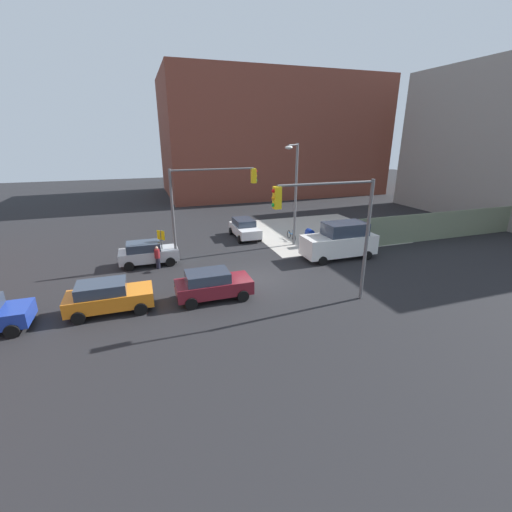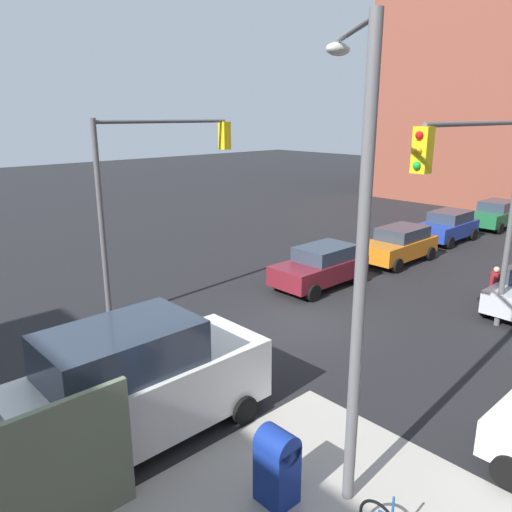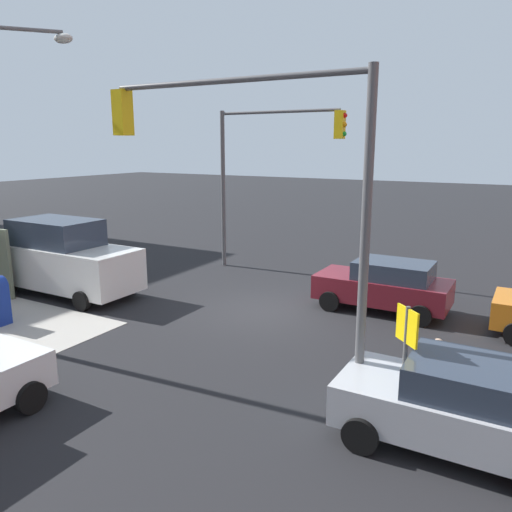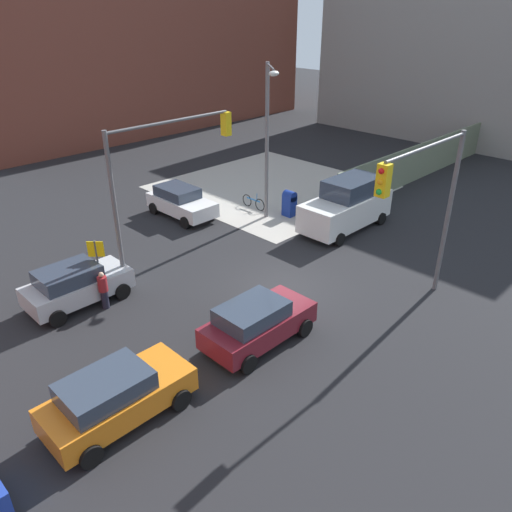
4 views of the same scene
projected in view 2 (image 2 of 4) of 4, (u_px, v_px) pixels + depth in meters
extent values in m
plane|color=black|center=(301.00, 322.00, 16.43)|extent=(120.00, 120.00, 0.00)
cylinder|color=#59595B|center=(510.00, 227.00, 15.34)|extent=(0.18, 0.18, 6.50)
cylinder|color=#59595B|center=(483.00, 123.00, 12.59)|extent=(5.77, 0.12, 0.12)
cube|color=yellow|center=(422.00, 150.00, 10.84)|extent=(0.32, 0.36, 1.00)
sphere|color=red|center=(419.00, 135.00, 10.64)|extent=(0.18, 0.18, 0.18)
sphere|color=orange|center=(418.00, 151.00, 10.72)|extent=(0.18, 0.18, 0.18)
sphere|color=green|center=(417.00, 166.00, 10.81)|extent=(0.18, 0.18, 0.18)
cylinder|color=#59595B|center=(102.00, 225.00, 15.75)|extent=(0.18, 0.18, 6.50)
cylinder|color=#59595B|center=(165.00, 121.00, 16.57)|extent=(5.09, 0.12, 0.12)
cube|color=yellow|center=(225.00, 136.00, 18.39)|extent=(0.32, 0.36, 1.00)
sphere|color=red|center=(228.00, 127.00, 18.42)|extent=(0.18, 0.18, 0.18)
sphere|color=orange|center=(228.00, 135.00, 18.51)|extent=(0.18, 0.18, 0.18)
sphere|color=green|center=(228.00, 144.00, 18.60)|extent=(0.18, 0.18, 0.18)
cylinder|color=slate|center=(360.00, 286.00, 7.85)|extent=(0.20, 0.20, 8.00)
cylinder|color=slate|center=(355.00, 29.00, 7.94)|extent=(1.61, 1.91, 0.10)
ellipsoid|color=silver|center=(338.00, 49.00, 9.13)|extent=(0.56, 0.36, 0.24)
cube|color=navy|center=(277.00, 473.00, 8.69)|extent=(0.56, 0.64, 1.15)
cylinder|color=navy|center=(277.00, 445.00, 8.53)|extent=(0.56, 0.64, 0.56)
cube|color=#1E6638|center=(494.00, 217.00, 29.92)|extent=(3.98, 1.80, 0.75)
cube|color=#2D3847|center=(498.00, 205.00, 29.95)|extent=(2.23, 1.58, 0.55)
cylinder|color=black|center=(500.00, 229.00, 28.50)|extent=(0.64, 0.22, 0.64)
cylinder|color=black|center=(469.00, 224.00, 29.77)|extent=(0.64, 0.22, 0.64)
cylinder|color=black|center=(488.00, 218.00, 31.55)|extent=(0.64, 0.22, 0.64)
cylinder|color=black|center=(509.00, 472.00, 9.08)|extent=(0.22, 0.64, 0.64)
cylinder|color=black|center=(486.00, 307.00, 16.85)|extent=(0.64, 0.22, 0.64)
cube|color=#1E389E|center=(446.00, 229.00, 26.72)|extent=(3.93, 1.80, 0.75)
cube|color=#2D3847|center=(450.00, 216.00, 26.75)|extent=(2.20, 1.58, 0.55)
cylinder|color=black|center=(450.00, 243.00, 25.32)|extent=(0.64, 0.22, 0.64)
cylinder|color=black|center=(418.00, 237.00, 26.58)|extent=(0.64, 0.22, 0.64)
cylinder|color=black|center=(473.00, 235.00, 27.07)|extent=(0.64, 0.22, 0.64)
cylinder|color=black|center=(442.00, 229.00, 28.34)|extent=(0.64, 0.22, 0.64)
cube|color=orange|center=(397.00, 248.00, 22.96)|extent=(4.17, 1.80, 0.75)
cube|color=#2D3847|center=(402.00, 233.00, 23.00)|extent=(2.34, 1.58, 0.55)
cylinder|color=black|center=(397.00, 266.00, 21.50)|extent=(0.64, 0.22, 0.64)
cylinder|color=black|center=(363.00, 257.00, 22.76)|extent=(0.64, 0.22, 0.64)
cylinder|color=black|center=(430.00, 254.00, 23.36)|extent=(0.64, 0.22, 0.64)
cylinder|color=black|center=(396.00, 247.00, 24.63)|extent=(0.64, 0.22, 0.64)
cube|color=maroon|center=(319.00, 270.00, 19.65)|extent=(4.09, 1.80, 0.75)
cube|color=#2D3847|center=(325.00, 253.00, 19.69)|extent=(2.29, 1.58, 0.55)
cylinder|color=black|center=(313.00, 293.00, 18.20)|extent=(0.64, 0.22, 0.64)
cylinder|color=black|center=(278.00, 281.00, 19.47)|extent=(0.64, 0.22, 0.64)
cylinder|color=black|center=(359.00, 277.00, 20.03)|extent=(0.64, 0.22, 0.64)
cylinder|color=black|center=(324.00, 267.00, 21.30)|extent=(0.64, 0.22, 0.64)
cube|color=white|center=(144.00, 393.00, 10.36)|extent=(5.40, 2.10, 1.40)
cube|color=#2D3847|center=(121.00, 349.00, 9.76)|extent=(3.02, 1.85, 0.90)
cylinder|color=black|center=(188.00, 375.00, 12.49)|extent=(0.64, 0.22, 0.64)
cylinder|color=black|center=(244.00, 409.00, 11.02)|extent=(0.64, 0.22, 0.64)
cylinder|color=black|center=(39.00, 437.00, 10.08)|extent=(0.64, 0.22, 0.64)
cylinder|color=black|center=(85.00, 492.00, 8.60)|extent=(0.64, 0.22, 0.64)
cylinder|color=maroon|center=(495.00, 281.00, 17.29)|extent=(0.36, 0.36, 0.60)
sphere|color=tan|center=(497.00, 270.00, 17.18)|extent=(0.20, 0.20, 0.20)
cylinder|color=#1E1E2D|center=(493.00, 299.00, 17.47)|extent=(0.28, 0.28, 0.75)
cylinder|color=#1E5999|center=(393.00, 508.00, 7.69)|extent=(0.04, 0.04, 0.40)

